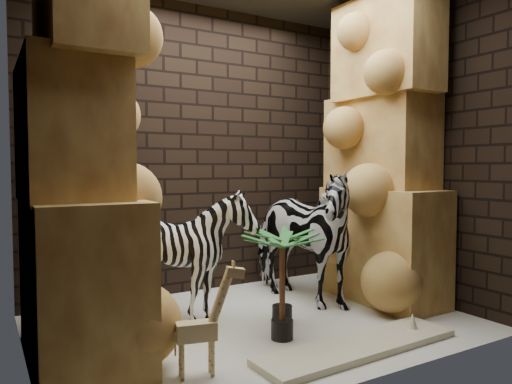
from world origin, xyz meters
TOP-DOWN VIEW (x-y plane):
  - floor at (0.00, 0.00)m, footprint 3.50×3.50m
  - wall_back at (0.00, 1.25)m, footprint 3.50×0.00m
  - wall_front at (0.00, -1.25)m, footprint 3.50×0.00m
  - wall_left at (-1.75, 0.00)m, footprint 0.00×3.00m
  - wall_right at (1.75, 0.00)m, footprint 0.00×3.00m
  - rock_pillar_left at (-1.40, 0.00)m, footprint 0.68×1.30m
  - rock_pillar_right at (1.42, 0.00)m, footprint 0.58×1.25m
  - zebra_right at (0.65, 0.36)m, footprint 0.87×1.36m
  - zebra_left at (-0.47, 0.38)m, footprint 0.98×1.18m
  - giraffe_toy at (-0.84, -0.67)m, footprint 0.40×0.21m
  - palm_front at (0.18, -0.09)m, footprint 0.36×0.36m
  - palm_back at (-0.02, -0.40)m, footprint 0.36×0.36m
  - surfboard at (0.34, -0.86)m, footprint 1.66×0.47m

SIDE VIEW (x-z plane):
  - floor at x=0.00m, z-range 0.00..0.00m
  - surfboard at x=0.34m, z-range 0.00..0.05m
  - giraffe_toy at x=-0.84m, z-range 0.00..0.74m
  - palm_front at x=0.18m, z-range 0.00..0.80m
  - palm_back at x=-0.02m, z-range 0.00..0.81m
  - zebra_left at x=-0.47m, z-range 0.00..1.03m
  - zebra_right at x=0.65m, z-range 0.00..1.51m
  - wall_back at x=0.00m, z-range -0.25..3.25m
  - wall_front at x=0.00m, z-range -0.25..3.25m
  - wall_left at x=-1.75m, z-range 0.00..3.00m
  - wall_right at x=1.75m, z-range 0.00..3.00m
  - rock_pillar_left at x=-1.40m, z-range 0.00..3.00m
  - rock_pillar_right at x=1.42m, z-range 0.00..3.00m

